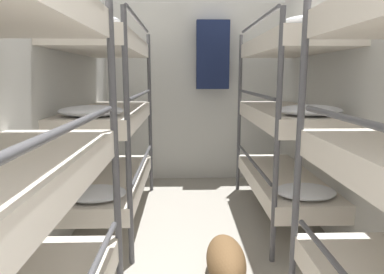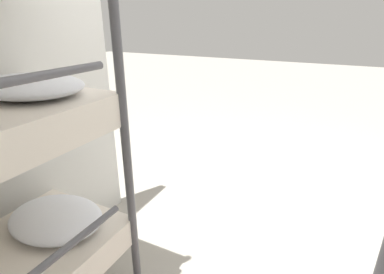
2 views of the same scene
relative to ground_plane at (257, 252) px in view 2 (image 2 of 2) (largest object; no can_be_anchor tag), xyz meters
name	(u,v)px [view 2 (image 2 of 2)]	position (x,y,z in m)	size (l,w,h in m)	color
ground_plane	(257,252)	(0.00, 0.00, 0.00)	(20.00, 20.00, 0.00)	gray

